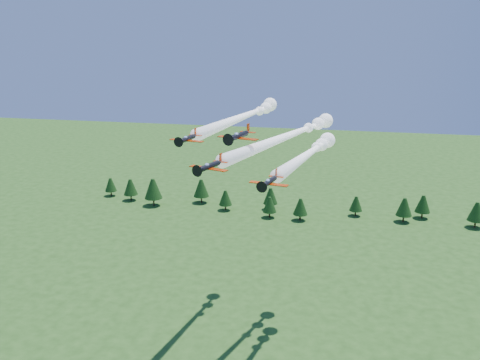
% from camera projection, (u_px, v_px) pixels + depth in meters
% --- Properties ---
extents(plane_lead, '(22.45, 56.72, 3.70)m').
position_uv_depth(plane_lead, '(290.00, 135.00, 119.34)').
color(plane_lead, black).
rests_on(plane_lead, ground).
extents(plane_left, '(14.01, 54.08, 3.70)m').
position_uv_depth(plane_left, '(246.00, 116.00, 129.27)').
color(plane_left, black).
rests_on(plane_left, ground).
extents(plane_right, '(13.60, 44.31, 3.70)m').
position_uv_depth(plane_right, '(310.00, 153.00, 117.01)').
color(plane_right, black).
rests_on(plane_right, ground).
extents(plane_slot, '(8.49, 9.39, 2.97)m').
position_uv_depth(plane_slot, '(239.00, 136.00, 104.46)').
color(plane_slot, black).
rests_on(plane_slot, ground).
extents(treeline, '(172.15, 19.53, 11.57)m').
position_uv_depth(treeline, '(292.00, 198.00, 214.01)').
color(treeline, '#382314').
rests_on(treeline, ground).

